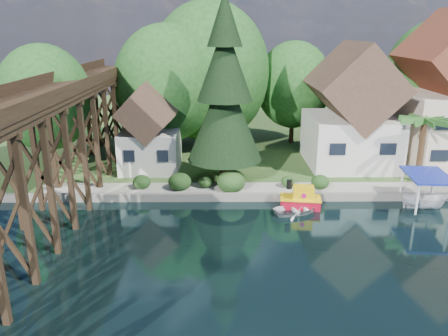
{
  "coord_description": "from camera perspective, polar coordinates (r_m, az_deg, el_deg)",
  "views": [
    {
      "loc": [
        -4.83,
        -22.85,
        12.48
      ],
      "look_at": [
        -4.58,
        6.0,
        3.27
      ],
      "focal_mm": 35.0,
      "sensor_mm": 36.0,
      "label": 1
    }
  ],
  "objects": [
    {
      "name": "seawall",
      "position": [
        34.32,
        14.47,
        -3.66
      ],
      "size": [
        60.0,
        0.4,
        0.62
      ],
      "primitive_type": "cube",
      "color": "slate",
      "rests_on": "ground"
    },
    {
      "name": "conifer",
      "position": [
        34.63,
        0.1,
        9.65
      ],
      "size": [
        6.01,
        6.01,
        14.8
      ],
      "color": "#382314",
      "rests_on": "bank"
    },
    {
      "name": "boat_canopy",
      "position": [
        34.67,
        24.78,
        -3.11
      ],
      "size": [
        3.41,
        4.34,
        2.63
      ],
      "color": "silver",
      "rests_on": "ground"
    },
    {
      "name": "trestle_bridge",
      "position": [
        31.0,
        -21.64,
        3.14
      ],
      "size": [
        4.12,
        44.18,
        9.3
      ],
      "color": "black",
      "rests_on": "ground"
    },
    {
      "name": "boat_white_a",
      "position": [
        31.56,
        9.62,
        -5.14
      ],
      "size": [
        4.13,
        3.52,
        0.73
      ],
      "primitive_type": "imported",
      "rotation": [
        0.0,
        0.0,
        1.91
      ],
      "color": "silver",
      "rests_on": "ground"
    },
    {
      "name": "house_left",
      "position": [
        41.27,
        16.28,
        6.75
      ],
      "size": [
        7.64,
        8.64,
        11.02
      ],
      "color": "silver",
      "rests_on": "bank"
    },
    {
      "name": "palm_tree",
      "position": [
        38.34,
        24.76,
        5.4
      ],
      "size": [
        4.86,
        4.86,
        5.59
      ],
      "color": "#382314",
      "rests_on": "bank"
    },
    {
      "name": "shed",
      "position": [
        38.83,
        -9.66,
        4.58
      ],
      "size": [
        5.09,
        5.4,
        7.85
      ],
      "color": "silver",
      "rests_on": "bank"
    },
    {
      "name": "ground",
      "position": [
        26.48,
        10.25,
        -10.72
      ],
      "size": [
        140.0,
        140.0,
        0.0
      ],
      "primitive_type": "plane",
      "color": "black",
      "rests_on": "ground"
    },
    {
      "name": "promenade",
      "position": [
        35.97,
        17.07,
        -2.51
      ],
      "size": [
        50.0,
        2.6,
        0.06
      ],
      "primitive_type": "cube",
      "color": "gray",
      "rests_on": "bank"
    },
    {
      "name": "bg_trees",
      "position": [
        44.79,
        7.11,
        10.91
      ],
      "size": [
        49.9,
        13.3,
        10.57
      ],
      "color": "#382314",
      "rests_on": "bank"
    },
    {
      "name": "bank",
      "position": [
        58.35,
        4.28,
        5.56
      ],
      "size": [
        140.0,
        52.0,
        0.5
      ],
      "primitive_type": "cube",
      "color": "#29491D",
      "rests_on": "ground"
    },
    {
      "name": "shrubs",
      "position": [
        34.02,
        -0.09,
        -1.6
      ],
      "size": [
        15.76,
        2.47,
        1.7
      ],
      "color": "#1C3C15",
      "rests_on": "bank"
    },
    {
      "name": "tugboat",
      "position": [
        32.42,
        10.02,
        -4.02
      ],
      "size": [
        3.1,
        1.97,
        2.11
      ],
      "color": "#A90B22",
      "rests_on": "ground"
    }
  ]
}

